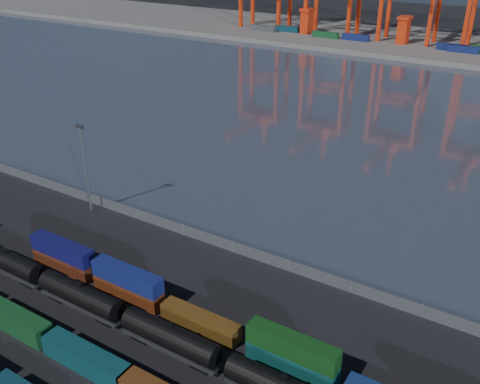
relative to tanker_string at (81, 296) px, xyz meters
The scene contains 10 objects.
ground 11.30m from the tanker_string, 26.93° to the right, with size 700.00×700.00×0.00m, color black.
harbor_water 100.49m from the tanker_string, 84.35° to the left, with size 700.00×700.00×0.00m, color #303846.
far_quay 205.22m from the tanker_string, 87.24° to the left, with size 700.00×70.00×2.00m, color #514F4C.
container_row_mid 10.83m from the tanker_string, 43.43° to the right, with size 140.71×2.56×2.73m.
container_row_north 11.16m from the tanker_string, 27.88° to the left, with size 140.16×2.31×4.93m.
tanker_string is the anchor object (origin of this frame).
waterfront_fence 25.04m from the tanker_string, 66.72° to the left, with size 160.12×0.12×2.20m.
yard_light_mast 29.93m from the tanker_string, 133.79° to the left, with size 1.60×0.40×16.60m.
quay_containers 190.45m from the tanker_string, 90.33° to the left, with size 172.58×10.99×2.60m.
straddle_carriers 195.20m from the tanker_string, 87.83° to the left, with size 140.00×7.00×11.10m.
Camera 1 is at (39.46, -33.05, 47.31)m, focal length 40.00 mm.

